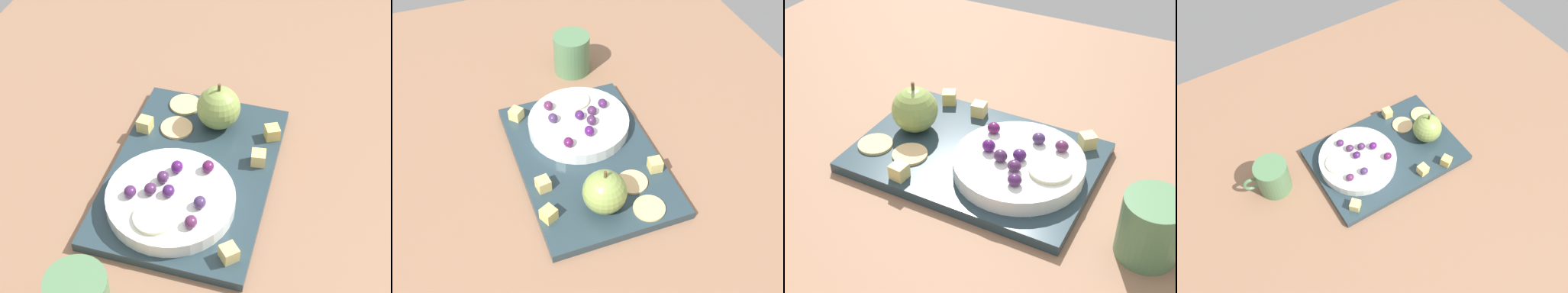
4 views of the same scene
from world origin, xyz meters
The scene contains 21 objects.
table centered at (0.00, 0.00, 2.31)cm, with size 133.48×108.87×4.61cm, color #8C644A.
platter centered at (1.85, -1.96, 5.43)cm, with size 35.67×24.25×1.64cm, color #273A42.
serving_dish centered at (9.25, -2.98, 7.44)cm, with size 18.83×18.83×2.37cm, color white.
apple_whole centered at (-9.62, -0.71, 9.86)cm, with size 7.22×7.22×7.22cm, color #859E4B.
apple_stem centered at (-9.62, -0.71, 14.07)cm, with size 0.50×0.50×1.20cm, color brown.
cheese_cube_0 centered at (-2.62, 7.53, 7.35)cm, with size 2.21×2.21×2.21cm, color #EECA74.
cheese_cube_1 centered at (-8.89, 8.49, 7.35)cm, with size 2.21×2.21×2.21cm, color #EECD69.
cheese_cube_2 centered at (16.03, 7.35, 7.35)cm, with size 2.21×2.21×2.21cm, color #E1C977.
cheese_cube_3 centered at (-5.09, -11.96, 7.35)cm, with size 2.21×2.21×2.21cm, color #E7CE73.
cracker_0 centered at (-12.72, -7.35, 6.45)cm, with size 5.29×5.29×0.40cm, color #DDC67B.
cracker_1 centered at (-6.65, -7.01, 6.45)cm, with size 5.29×5.29×0.40cm, color #E5BA7E.
grape_0 centered at (10.26, 1.68, 9.46)cm, with size 1.97×1.78×1.68cm, color #402A57.
grape_1 centered at (9.78, -5.80, 9.45)cm, with size 1.97×1.78×1.65cm, color #48234B.
grape_2 centered at (3.28, 1.00, 9.48)cm, with size 1.97×1.78×1.71cm, color #58184D.
grape_3 centered at (13.91, 1.44, 9.45)cm, with size 1.97×1.78×1.65cm, color #57244B.
grape_4 centered at (4.66, -3.39, 9.53)cm, with size 1.97×1.78×1.82cm, color #4C1762.
grape_5 centered at (11.02, -8.41, 9.43)cm, with size 1.97×1.78×1.61cm, color #462151.
grape_6 centered at (7.18, -4.75, 9.53)cm, with size 1.97×1.78×1.81cm, color #46254C.
grape_7 centered at (9.39, -3.19, 9.43)cm, with size 1.97×1.78×1.62cm, color #401A57.
apple_slice_0 centered at (14.20, -3.74, 8.92)cm, with size 5.92×5.92×0.60cm, color beige.
cup centered at (29.06, -8.39, 8.90)cm, with size 10.87×7.69×8.58cm.
Camera 2 is at (-56.56, 19.40, 72.21)cm, focal length 46.57 mm.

